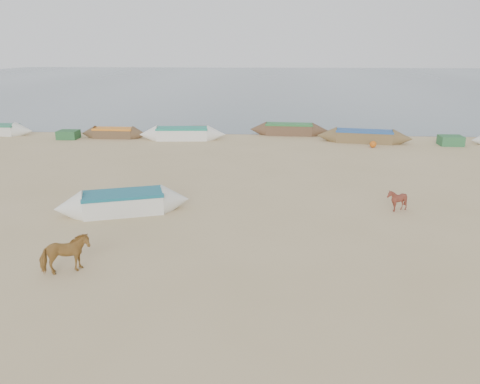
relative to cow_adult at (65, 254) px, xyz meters
name	(u,v)px	position (x,y,z in m)	size (l,w,h in m)	color
ground	(232,260)	(4.79, 1.15, -0.60)	(140.00, 140.00, 0.00)	tan
sea	(265,80)	(4.79, 83.15, -0.59)	(160.00, 160.00, 0.00)	slate
cow_adult	(65,254)	(0.00, 0.00, 0.00)	(0.65, 1.42, 1.20)	olive
calf_front	(397,200)	(11.08, 6.17, -0.13)	(0.75, 0.85, 0.93)	maroon
near_canoe	(123,203)	(0.10, 5.27, -0.18)	(5.29, 1.37, 0.85)	white
waterline_canoes	(240,133)	(3.73, 21.53, -0.19)	(53.73, 4.53, 0.88)	brown
beach_clutter	(312,136)	(8.90, 21.15, -0.30)	(44.99, 5.14, 0.64)	#2B5F34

